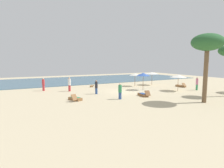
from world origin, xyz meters
TOP-DOWN VIEW (x-y plane):
  - ground_plane at (0.00, 0.00)m, footprint 60.00×60.00m
  - ocean_water at (0.00, 17.00)m, footprint 48.00×16.00m
  - umbrella_0 at (2.92, 0.25)m, footprint 1.81×1.81m
  - umbrella_1 at (6.54, -2.54)m, footprint 2.18×2.18m
  - umbrella_2 at (7.50, 3.90)m, footprint 2.25×2.25m
  - umbrella_3 at (4.21, 4.00)m, footprint 1.83×1.83m
  - lounger_0 at (9.87, -0.07)m, footprint 0.75×1.75m
  - lounger_1 at (0.13, -3.49)m, footprint 0.84×1.74m
  - lounger_2 at (-7.32, -2.06)m, footprint 1.21×1.74m
  - person_0 at (-3.02, -3.68)m, footprint 0.51×0.51m
  - person_1 at (-6.21, 3.91)m, footprint 0.46×0.46m
  - person_2 at (-9.17, 5.82)m, footprint 0.48×0.48m
  - person_3 at (9.27, -3.32)m, footprint 0.36×0.36m
  - person_4 at (-3.96, 0.33)m, footprint 0.47×0.47m
  - palm_0 at (3.28, -8.83)m, footprint 2.92×2.92m
  - dog at (-2.21, 6.09)m, footprint 0.73×0.48m

SIDE VIEW (x-z plane):
  - ground_plane at x=0.00m, z-range 0.00..0.00m
  - ocean_water at x=0.00m, z-range 0.00..0.06m
  - lounger_0 at x=9.87m, z-range -0.17..0.51m
  - dog at x=-2.21m, z-range 0.01..0.34m
  - lounger_1 at x=0.13m, z-range -0.18..0.53m
  - lounger_2 at x=-7.32m, z-range -0.19..0.54m
  - person_0 at x=-3.02m, z-range 0.00..1.66m
  - person_4 at x=-3.96m, z-range 0.01..1.67m
  - person_2 at x=-9.17m, z-range 0.01..1.71m
  - person_3 at x=9.27m, z-range 0.02..1.79m
  - person_1 at x=-6.21m, z-range 0.01..1.82m
  - umbrella_3 at x=4.21m, z-range 0.84..2.86m
  - umbrella_2 at x=7.50m, z-range 0.89..3.00m
  - umbrella_1 at x=6.54m, z-range 0.89..3.04m
  - umbrella_0 at x=2.92m, z-range 0.96..3.30m
  - palm_0 at x=3.28m, z-range 2.26..8.74m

